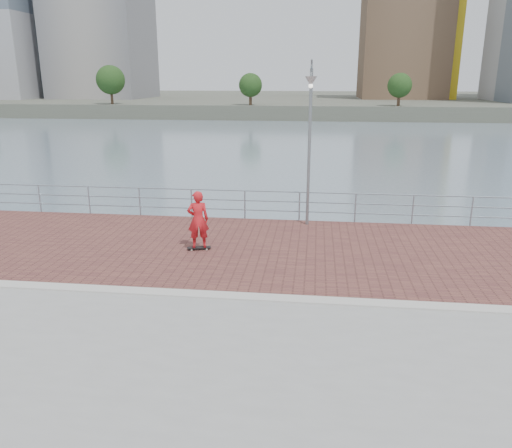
# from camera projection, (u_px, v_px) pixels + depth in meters

# --- Properties ---
(water) EXTENTS (400.00, 400.00, 0.00)m
(water) POSITION_uv_depth(u_px,v_px,m) (247.00, 370.00, 12.74)
(water) COLOR slate
(water) RESTS_ON ground
(brick_lane) EXTENTS (40.00, 6.80, 0.02)m
(brick_lane) POSITION_uv_depth(u_px,v_px,m) (262.00, 249.00, 15.60)
(brick_lane) COLOR brown
(brick_lane) RESTS_ON seawall
(curb) EXTENTS (40.00, 0.40, 0.06)m
(curb) POSITION_uv_depth(u_px,v_px,m) (246.00, 297.00, 12.17)
(curb) COLOR #B7B5AD
(curb) RESTS_ON seawall
(far_shore) EXTENTS (320.00, 95.00, 2.50)m
(far_shore) POSITION_uv_depth(u_px,v_px,m) (312.00, 101.00, 129.03)
(far_shore) COLOR #4C5142
(far_shore) RESTS_ON ground
(guardrail) EXTENTS (39.06, 0.06, 1.13)m
(guardrail) POSITION_uv_depth(u_px,v_px,m) (272.00, 202.00, 18.64)
(guardrail) COLOR #8C9EA8
(guardrail) RESTS_ON brick_lane
(street_lamp) EXTENTS (0.40, 1.16, 5.49)m
(street_lamp) POSITION_uv_depth(u_px,v_px,m) (310.00, 117.00, 16.72)
(street_lamp) COLOR gray
(street_lamp) RESTS_ON brick_lane
(skateboard) EXTENTS (0.75, 0.38, 0.08)m
(skateboard) POSITION_uv_depth(u_px,v_px,m) (199.00, 248.00, 15.50)
(skateboard) COLOR black
(skateboard) RESTS_ON brick_lane
(skateboarder) EXTENTS (0.74, 0.59, 1.79)m
(skateboarder) POSITION_uv_depth(u_px,v_px,m) (198.00, 220.00, 15.24)
(skateboarder) COLOR red
(skateboarder) RESTS_ON skateboard
(shoreline_trees) EXTENTS (168.98, 5.04, 6.73)m
(shoreline_trees) POSITION_uv_depth(u_px,v_px,m) (395.00, 84.00, 82.71)
(shoreline_trees) COLOR #473323
(shoreline_trees) RESTS_ON far_shore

